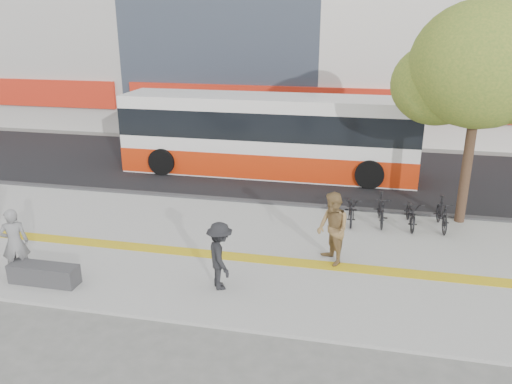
% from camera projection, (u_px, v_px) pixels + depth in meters
% --- Properties ---
extents(ground, '(120.00, 120.00, 0.00)m').
position_uv_depth(ground, '(173.00, 273.00, 12.11)').
color(ground, '#60615C').
rests_on(ground, ground).
extents(sidewalk, '(40.00, 7.00, 0.08)m').
position_uv_depth(sidewalk, '(193.00, 245.00, 13.48)').
color(sidewalk, gray).
rests_on(sidewalk, ground).
extents(tactile_strip, '(40.00, 0.45, 0.01)m').
position_uv_depth(tactile_strip, '(186.00, 252.00, 13.01)').
color(tactile_strip, gold).
rests_on(tactile_strip, sidewalk).
extents(street, '(40.00, 8.00, 0.06)m').
position_uv_depth(street, '(254.00, 168.00, 20.41)').
color(street, black).
rests_on(street, ground).
extents(curb, '(40.00, 0.25, 0.14)m').
position_uv_depth(curb, '(227.00, 200.00, 16.71)').
color(curb, '#333335').
rests_on(curb, ground).
extents(bench, '(1.60, 0.45, 0.45)m').
position_uv_depth(bench, '(44.00, 274.00, 11.42)').
color(bench, '#333335').
rests_on(bench, sidewalk).
extents(street_tree, '(4.40, 3.80, 6.31)m').
position_uv_depth(street_tree, '(479.00, 68.00, 13.65)').
color(street_tree, '#382519').
rests_on(street_tree, sidewalk).
extents(bus, '(11.13, 2.64, 2.96)m').
position_uv_depth(bus, '(268.00, 137.00, 19.35)').
color(bus, white).
rests_on(bus, street).
extents(bicycle_row, '(3.09, 1.59, 0.91)m').
position_uv_depth(bicycle_row, '(395.00, 211.00, 14.58)').
color(bicycle_row, black).
rests_on(bicycle_row, sidewalk).
extents(seated_woman, '(0.72, 0.67, 1.66)m').
position_uv_depth(seated_woman, '(15.00, 243.00, 11.58)').
color(seated_woman, black).
rests_on(seated_woman, sidewalk).
extents(pedestrian_tan, '(1.03, 1.10, 1.80)m').
position_uv_depth(pedestrian_tan, '(333.00, 229.00, 12.15)').
color(pedestrian_tan, olive).
rests_on(pedestrian_tan, sidewalk).
extents(pedestrian_dark, '(1.00, 1.16, 1.55)m').
position_uv_depth(pedestrian_dark, '(220.00, 256.00, 11.06)').
color(pedestrian_dark, black).
rests_on(pedestrian_dark, sidewalk).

